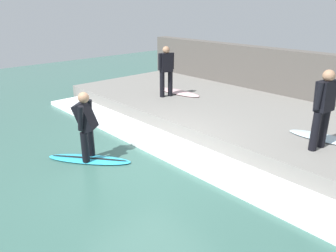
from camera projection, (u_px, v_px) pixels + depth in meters
name	position (u px, v px, depth m)	size (l,w,h in m)	color
ground_plane	(148.00, 162.00, 7.27)	(28.00, 28.00, 0.00)	#386056
concrete_ledge	(242.00, 117.00, 9.41)	(4.40, 11.96, 0.47)	slate
back_wall	(288.00, 80.00, 10.71)	(0.50, 12.55, 1.92)	#544F49
wave_foam_crest	(174.00, 149.00, 7.76)	(1.02, 11.36, 0.12)	white
surfboard_riding	(89.00, 159.00, 7.33)	(1.54, 1.79, 0.07)	#2DADD1
surfer_riding	(86.00, 123.00, 7.02)	(0.58, 0.59, 1.52)	black
surfer_waiting_near	(166.00, 69.00, 10.34)	(0.53, 0.33, 1.60)	black
surfboard_waiting_near	(179.00, 92.00, 11.05)	(0.66, 1.76, 0.06)	beige
surfer_waiting_far	(324.00, 106.00, 6.51)	(0.56, 0.32, 1.65)	black
surfboard_waiting_far	(327.00, 138.00, 7.25)	(0.80, 1.70, 0.06)	silver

